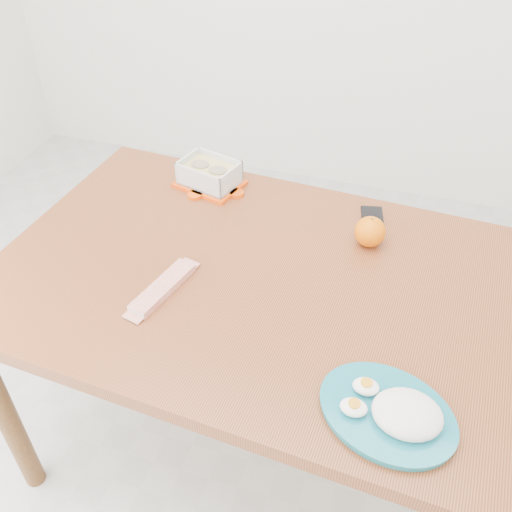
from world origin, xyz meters
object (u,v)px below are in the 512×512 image
(dining_table, at_px, (256,299))
(food_container, at_px, (209,174))
(smartphone, at_px, (372,219))
(rice_plate, at_px, (394,411))
(orange_fruit, at_px, (370,232))

(dining_table, height_order, food_container, food_container)
(smartphone, bearing_deg, rice_plate, -90.21)
(dining_table, xyz_separation_m, food_container, (-0.26, 0.35, 0.13))
(rice_plate, bearing_deg, food_container, 153.54)
(dining_table, bearing_deg, smartphone, 56.24)
(rice_plate, height_order, smartphone, rice_plate)
(food_container, xyz_separation_m, rice_plate, (0.64, -0.67, -0.02))
(orange_fruit, distance_m, smartphone, 0.12)
(dining_table, distance_m, food_container, 0.45)
(rice_plate, bearing_deg, orange_fruit, 123.73)
(food_container, distance_m, orange_fruit, 0.53)
(food_container, bearing_deg, smartphone, 11.71)
(smartphone, bearing_deg, orange_fruit, -99.46)
(dining_table, distance_m, rice_plate, 0.51)
(food_container, relative_size, rice_plate, 0.63)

